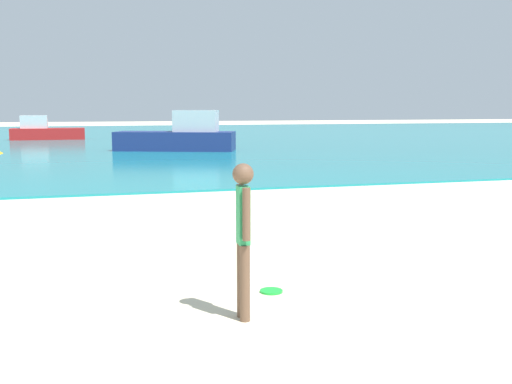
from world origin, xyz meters
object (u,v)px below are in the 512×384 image
person_standing (243,232)px  frisbee (271,291)px  boat_far (45,131)px  boat_near (180,137)px

person_standing → frisbee: person_standing is taller
person_standing → boat_far: bearing=8.0°
person_standing → boat_far: 38.18m
frisbee → boat_near: boat_near is taller
boat_near → boat_far: 15.00m
person_standing → frisbee: (0.57, 0.81, -0.92)m
person_standing → boat_near: 25.00m
boat_near → boat_far: size_ratio=1.30×
frisbee → boat_far: 37.44m
person_standing → boat_near: size_ratio=0.26×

